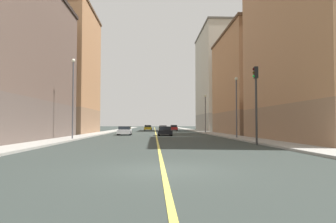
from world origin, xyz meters
name	(u,v)px	position (x,y,z in m)	size (l,w,h in m)	color
ground_plane	(163,170)	(0.00, 0.00, 0.00)	(400.00, 400.00, 0.00)	#2E3632
sidewalk_left	(202,132)	(9.19, 49.00, 0.07)	(2.59, 168.00, 0.15)	#9E9B93
sidewalk_right	(109,132)	(-9.19, 49.00, 0.07)	(2.59, 168.00, 0.15)	#9E9B93
lane_center_stripe	(155,132)	(0.00, 49.00, 0.01)	(0.16, 154.00, 0.01)	#E5D14C
building_left_near	(333,44)	(16.15, 16.09, 8.93)	(11.64, 18.72, 17.85)	#8F6B4F
building_left_mid	(259,84)	(16.15, 35.80, 7.94)	(11.64, 18.08, 15.86)	#8F6B4F
building_left_far	(226,81)	(16.15, 57.66, 11.49)	(11.64, 19.37, 22.97)	#9D9688
building_right_midblock	(58,71)	(-16.15, 39.48, 10.33)	(11.64, 15.36, 20.64)	#8F6B4F
traffic_light_left_near	(256,94)	(7.47, 12.06, 3.88)	(0.40, 0.32, 6.00)	#2D2D2D
street_lamp_left_near	(236,100)	(8.49, 21.17, 4.13)	(0.36, 0.36, 6.48)	#4C4C51
street_lamp_right_near	(73,91)	(-8.49, 20.14, 4.96)	(0.36, 0.36, 8.05)	#4C4C51
street_lamp_left_far	(205,109)	(8.49, 40.73, 4.12)	(0.36, 0.36, 6.47)	#4C4C51
car_yellow	(148,128)	(-1.80, 65.38, 0.64)	(1.91, 4.35, 1.31)	gold
car_maroon	(163,128)	(1.82, 60.22, 0.62)	(2.03, 4.04, 1.24)	maroon
car_red	(174,128)	(4.43, 61.37, 0.65)	(1.94, 4.57, 1.34)	red
car_black	(165,131)	(1.17, 30.74, 0.62)	(1.92, 4.58, 1.26)	black
car_white	(125,131)	(-4.54, 33.39, 0.63)	(1.98, 4.44, 1.27)	white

